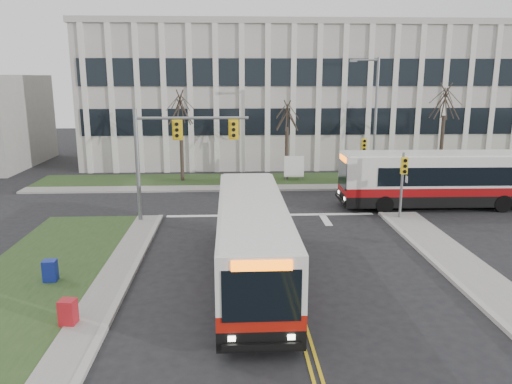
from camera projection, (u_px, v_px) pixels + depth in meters
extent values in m
plane|color=black|center=(286.00, 268.00, 20.96)|extent=(120.00, 120.00, 0.00)
cube|color=#9E9B93|center=(82.00, 329.00, 15.74)|extent=(1.20, 26.00, 0.14)
cube|color=#9E9B93|center=(332.00, 187.00, 35.97)|extent=(44.00, 1.60, 0.14)
cube|color=#27431C|center=(325.00, 180.00, 38.70)|extent=(44.00, 5.00, 0.12)
cube|color=beige|center=(305.00, 96.00, 49.04)|extent=(40.00, 16.00, 12.00)
cylinder|color=slate|center=(138.00, 167.00, 26.92)|extent=(0.22, 0.22, 6.20)
cylinder|color=slate|center=(192.00, 118.00, 26.48)|extent=(6.00, 0.16, 0.16)
cube|color=yellow|center=(177.00, 130.00, 26.43)|extent=(0.34, 0.24, 0.92)
cube|color=yellow|center=(234.00, 129.00, 26.57)|extent=(0.34, 0.24, 0.92)
cylinder|color=slate|center=(402.00, 186.00, 27.68)|extent=(0.14, 0.14, 3.80)
cube|color=yellow|center=(404.00, 166.00, 27.22)|extent=(0.34, 0.24, 0.92)
cylinder|color=slate|center=(362.00, 161.00, 35.96)|extent=(0.14, 0.14, 3.80)
cube|color=yellow|center=(364.00, 145.00, 35.49)|extent=(0.34, 0.24, 0.92)
cylinder|color=slate|center=(375.00, 123.00, 36.08)|extent=(0.20, 0.20, 9.20)
cylinder|color=slate|center=(366.00, 60.00, 35.04)|extent=(1.80, 0.14, 0.14)
cube|color=slate|center=(353.00, 61.00, 35.01)|extent=(0.50, 0.25, 0.18)
cylinder|color=slate|center=(286.00, 176.00, 37.97)|extent=(0.08, 0.08, 1.00)
cylinder|color=slate|center=(302.00, 175.00, 38.02)|extent=(0.08, 0.08, 1.00)
cube|color=white|center=(294.00, 166.00, 37.84)|extent=(1.50, 0.12, 1.60)
cylinder|color=#42352B|center=(182.00, 152.00, 37.67)|extent=(0.28, 0.28, 4.62)
cylinder|color=#42352B|center=(287.00, 154.00, 38.30)|extent=(0.28, 0.28, 4.09)
cylinder|color=#42352B|center=(441.00, 148.00, 38.58)|extent=(0.28, 0.28, 4.95)
cube|color=navy|center=(50.00, 272.00, 19.26)|extent=(0.52, 0.48, 0.95)
cube|color=#A4151D|center=(68.00, 314.00, 15.86)|extent=(0.56, 0.51, 0.95)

